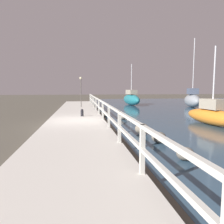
{
  "coord_description": "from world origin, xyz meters",
  "views": [
    {
      "loc": [
        0.25,
        -12.43,
        2.14
      ],
      "look_at": [
        1.71,
        -2.43,
        1.03
      ],
      "focal_mm": 35.0,
      "sensor_mm": 36.0,
      "label": 1
    }
  ],
  "objects_px": {
    "sailboat_gray": "(192,100)",
    "sailboat_teal": "(131,99)",
    "mooring_bollard": "(82,113)",
    "sailboat_orange": "(212,115)",
    "dock_lamp": "(81,85)"
  },
  "relations": [
    {
      "from": "mooring_bollard",
      "to": "sailboat_orange",
      "type": "relative_size",
      "value": 0.11
    },
    {
      "from": "sailboat_gray",
      "to": "sailboat_teal",
      "type": "height_order",
      "value": "sailboat_gray"
    },
    {
      "from": "mooring_bollard",
      "to": "sailboat_gray",
      "type": "distance_m",
      "value": 15.3
    },
    {
      "from": "sailboat_orange",
      "to": "mooring_bollard",
      "type": "bearing_deg",
      "value": 155.44
    },
    {
      "from": "mooring_bollard",
      "to": "sailboat_gray",
      "type": "bearing_deg",
      "value": 35.61
    },
    {
      "from": "sailboat_orange",
      "to": "sailboat_gray",
      "type": "bearing_deg",
      "value": 60.69
    },
    {
      "from": "sailboat_teal",
      "to": "sailboat_orange",
      "type": "xyz_separation_m",
      "value": [
        1.2,
        -15.29,
        -0.21
      ]
    },
    {
      "from": "sailboat_teal",
      "to": "sailboat_orange",
      "type": "relative_size",
      "value": 1.21
    },
    {
      "from": "mooring_bollard",
      "to": "dock_lamp",
      "type": "relative_size",
      "value": 0.17
    },
    {
      "from": "dock_lamp",
      "to": "sailboat_orange",
      "type": "height_order",
      "value": "sailboat_orange"
    },
    {
      "from": "sailboat_gray",
      "to": "dock_lamp",
      "type": "bearing_deg",
      "value": -160.39
    },
    {
      "from": "sailboat_gray",
      "to": "sailboat_teal",
      "type": "xyz_separation_m",
      "value": [
        -6.14,
        3.86,
        -0.06
      ]
    },
    {
      "from": "dock_lamp",
      "to": "sailboat_orange",
      "type": "distance_m",
      "value": 12.42
    },
    {
      "from": "dock_lamp",
      "to": "sailboat_gray",
      "type": "relative_size",
      "value": 0.38
    },
    {
      "from": "sailboat_teal",
      "to": "sailboat_orange",
      "type": "bearing_deg",
      "value": -89.69
    }
  ]
}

